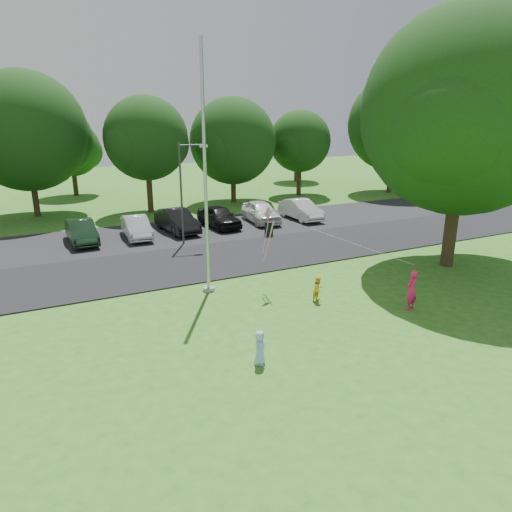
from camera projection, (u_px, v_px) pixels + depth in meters
name	position (u px, v px, depth m)	size (l,w,h in m)	color
ground	(346.00, 320.00, 16.74)	(120.00, 120.00, 0.00)	#2E6D1C
park_road	(244.00, 255.00, 24.45)	(60.00, 6.00, 0.06)	black
parking_strip	(202.00, 230.00, 30.03)	(42.00, 7.00, 0.06)	black
flagpole	(206.00, 194.00, 18.33)	(0.50, 0.50, 10.00)	#B7BABF
street_lamp	(185.00, 185.00, 25.68)	(1.62, 0.50, 5.81)	#3F3F44
trash_can	(269.00, 229.00, 28.40)	(0.57, 0.57, 0.90)	black
big_tree	(465.00, 117.00, 20.74)	(10.00, 9.50, 12.15)	#332316
tree_row	(182.00, 136.00, 36.53)	(64.35, 11.94, 10.88)	#332316
horizon_trees	(177.00, 146.00, 46.26)	(77.46, 7.20, 7.02)	#332316
parked_cars	(208.00, 218.00, 30.02)	(16.47, 4.77, 1.47)	black
woman	(411.00, 290.00, 17.45)	(0.58, 0.38, 1.60)	#EE1F65
child_yellow	(318.00, 289.00, 18.33)	(0.50, 0.39, 1.04)	yellow
child_blue	(260.00, 348.00, 13.60)	(0.53, 0.35, 1.09)	#A6C4FF
kite	(272.00, 225.00, 18.78)	(4.23, 4.54, 2.41)	pink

